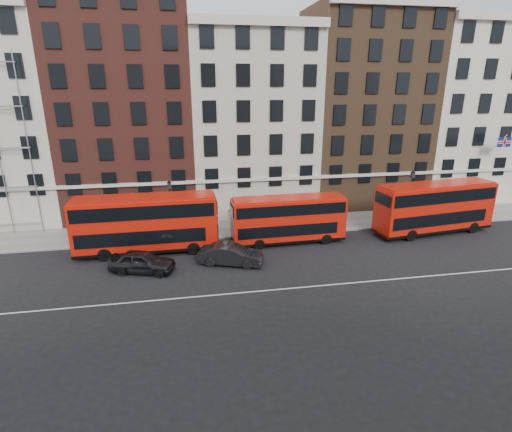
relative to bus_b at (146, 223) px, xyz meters
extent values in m
plane|color=black|center=(10.74, -6.11, -2.57)|extent=(120.00, 120.00, 0.00)
cube|color=gray|center=(10.74, 4.39, -2.50)|extent=(80.00, 5.00, 0.15)
cube|color=gray|center=(10.74, 1.89, -2.49)|extent=(80.00, 0.30, 0.16)
cube|color=white|center=(10.74, -8.11, -2.57)|extent=(70.00, 0.12, 0.01)
cube|color=brown|center=(-2.06, 11.89, 8.43)|extent=(12.80, 10.00, 22.00)
cube|color=#AFAB9A|center=(10.74, 11.89, 6.93)|extent=(12.80, 10.00, 19.00)
cube|color=beige|center=(10.74, 6.64, 16.03)|extent=(12.80, 0.50, 0.80)
cube|color=brown|center=(23.54, 11.89, 7.93)|extent=(12.80, 10.00, 21.00)
cube|color=beige|center=(23.54, 6.64, 18.03)|extent=(12.80, 0.50, 0.80)
cube|color=beige|center=(36.34, 11.89, 7.43)|extent=(12.80, 10.00, 20.00)
cube|color=red|center=(0.04, 0.00, -0.06)|extent=(11.36, 2.81, 4.27)
cube|color=black|center=(0.04, 0.00, -2.06)|extent=(11.36, 2.85, 0.26)
cube|color=black|center=(-0.29, 0.00, -0.79)|extent=(10.07, 2.88, 1.13)
cube|color=black|center=(0.04, 0.00, 1.26)|extent=(10.93, 2.89, 1.08)
cube|color=red|center=(0.04, 0.00, 2.13)|extent=(11.04, 2.59, 0.19)
cube|color=black|center=(5.75, 0.06, -0.90)|extent=(0.11, 2.38, 1.40)
cube|color=black|center=(5.75, 0.06, 0.26)|extent=(0.11, 2.05, 0.45)
cylinder|color=black|center=(3.72, -1.17, -2.03)|extent=(1.08, 0.31, 1.08)
cylinder|color=black|center=(3.70, 1.25, -2.03)|extent=(1.08, 0.31, 1.08)
cylinder|color=black|center=(-3.19, -1.24, -2.03)|extent=(1.08, 0.31, 1.08)
cylinder|color=black|center=(-3.21, 1.18, -2.03)|extent=(1.08, 0.31, 1.08)
cube|color=red|center=(11.96, 0.00, -0.40)|extent=(9.86, 2.59, 3.69)
cube|color=black|center=(11.96, 0.00, -2.13)|extent=(9.86, 2.63, 0.22)
cube|color=black|center=(11.68, -0.01, -1.03)|extent=(8.74, 2.64, 0.98)
cube|color=black|center=(11.96, 0.00, 0.74)|extent=(9.49, 2.66, 0.93)
cube|color=red|center=(11.96, 0.00, 1.49)|extent=(9.57, 2.40, 0.17)
cube|color=black|center=(16.89, 0.13, -1.12)|extent=(0.13, 2.05, 1.21)
cube|color=black|center=(16.89, 0.13, -0.13)|extent=(0.12, 1.77, 0.39)
cylinder|color=black|center=(15.16, -0.96, -2.10)|extent=(0.94, 0.29, 0.93)
cylinder|color=black|center=(15.10, 1.13, -2.10)|extent=(0.94, 0.29, 0.93)
cylinder|color=black|center=(9.19, -1.12, -2.10)|extent=(0.94, 0.29, 0.93)
cylinder|color=black|center=(9.13, 0.97, -2.10)|extent=(0.94, 0.29, 0.93)
cube|color=red|center=(25.84, 0.00, -0.08)|extent=(11.48, 4.05, 4.22)
cube|color=black|center=(25.84, 0.00, -2.07)|extent=(11.48, 4.09, 0.26)
cube|color=black|center=(25.52, -0.04, -0.81)|extent=(10.21, 3.98, 1.12)
cube|color=black|center=(25.84, 0.00, 1.23)|extent=(11.06, 4.08, 1.07)
cube|color=red|center=(25.84, 0.00, 2.08)|extent=(11.13, 3.80, 0.19)
cube|color=black|center=(31.45, 0.70, -0.91)|extent=(0.38, 2.35, 1.39)
cube|color=black|center=(31.45, 0.70, 0.23)|extent=(0.34, 2.03, 0.45)
cylinder|color=black|center=(29.59, -0.74, -2.04)|extent=(1.10, 0.43, 1.07)
cylinder|color=black|center=(29.30, 1.64, -2.04)|extent=(1.10, 0.43, 1.07)
cylinder|color=black|center=(22.80, -1.59, -2.04)|extent=(1.10, 0.43, 1.07)
cylinder|color=black|center=(22.50, 0.79, -2.04)|extent=(1.10, 0.43, 1.07)
imported|color=black|center=(-0.09, -3.68, -1.75)|extent=(5.14, 3.17, 1.63)
imported|color=black|center=(6.53, -3.54, -1.77)|extent=(5.17, 3.15, 1.61)
cylinder|color=black|center=(1.99, 2.55, -0.12)|extent=(0.14, 0.14, 4.60)
cylinder|color=black|center=(1.99, 2.55, -2.12)|extent=(0.32, 0.32, 0.60)
cube|color=#262626|center=(1.99, 2.55, 2.43)|extent=(0.32, 0.32, 0.55)
cone|color=black|center=(1.99, 2.55, 2.78)|extent=(0.44, 0.44, 0.25)
cylinder|color=black|center=(24.82, 2.53, -0.12)|extent=(0.14, 0.14, 4.60)
cylinder|color=black|center=(24.82, 2.53, -2.12)|extent=(0.32, 0.32, 0.60)
cube|color=#262626|center=(24.82, 2.53, 2.43)|extent=(0.32, 0.32, 0.55)
cone|color=black|center=(24.82, 2.53, 2.78)|extent=(0.44, 0.44, 0.25)
camera|label=1|loc=(3.46, -31.63, 10.77)|focal=28.00mm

